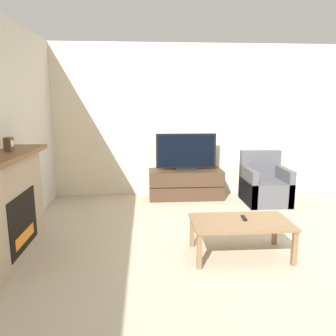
{
  "coord_description": "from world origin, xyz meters",
  "views": [
    {
      "loc": [
        -1.41,
        -3.32,
        1.68
      ],
      "look_at": [
        -1.13,
        0.81,
        0.85
      ],
      "focal_mm": 35.0,
      "sensor_mm": 36.0,
      "label": 1
    }
  ],
  "objects_px": {
    "fireplace": "(7,207)",
    "tv": "(186,153)",
    "coffee_table": "(241,225)",
    "armchair": "(264,186)",
    "remote": "(244,218)",
    "mantel_clock": "(9,144)",
    "tv_stand": "(186,184)"
  },
  "relations": [
    {
      "from": "armchair",
      "to": "coffee_table",
      "type": "relative_size",
      "value": 0.79
    },
    {
      "from": "armchair",
      "to": "remote",
      "type": "relative_size",
      "value": 5.65
    },
    {
      "from": "mantel_clock",
      "to": "coffee_table",
      "type": "bearing_deg",
      "value": -5.63
    },
    {
      "from": "tv",
      "to": "armchair",
      "type": "distance_m",
      "value": 1.45
    },
    {
      "from": "tv_stand",
      "to": "mantel_clock",
      "type": "bearing_deg",
      "value": -136.72
    },
    {
      "from": "coffee_table",
      "to": "remote",
      "type": "distance_m",
      "value": 0.1
    },
    {
      "from": "coffee_table",
      "to": "remote",
      "type": "bearing_deg",
      "value": 50.99
    },
    {
      "from": "mantel_clock",
      "to": "armchair",
      "type": "distance_m",
      "value": 3.98
    },
    {
      "from": "mantel_clock",
      "to": "tv",
      "type": "bearing_deg",
      "value": 43.25
    },
    {
      "from": "fireplace",
      "to": "tv",
      "type": "distance_m",
      "value": 3.1
    },
    {
      "from": "tv_stand",
      "to": "coffee_table",
      "type": "xyz_separation_m",
      "value": [
        0.33,
        -2.28,
        0.1
      ]
    },
    {
      "from": "tv",
      "to": "fireplace",
      "type": "bearing_deg",
      "value": -134.94
    },
    {
      "from": "tv",
      "to": "armchair",
      "type": "height_order",
      "value": "tv"
    },
    {
      "from": "fireplace",
      "to": "armchair",
      "type": "bearing_deg",
      "value": 27.84
    },
    {
      "from": "remote",
      "to": "mantel_clock",
      "type": "bearing_deg",
      "value": 178.85
    },
    {
      "from": "tv",
      "to": "remote",
      "type": "distance_m",
      "value": 2.29
    },
    {
      "from": "tv_stand",
      "to": "tv",
      "type": "relative_size",
      "value": 1.24
    },
    {
      "from": "mantel_clock",
      "to": "tv",
      "type": "distance_m",
      "value": 3.0
    },
    {
      "from": "coffee_table",
      "to": "remote",
      "type": "xyz_separation_m",
      "value": [
        0.05,
        0.06,
        0.06
      ]
    },
    {
      "from": "tv_stand",
      "to": "tv",
      "type": "bearing_deg",
      "value": -90.0
    },
    {
      "from": "tv",
      "to": "coffee_table",
      "type": "xyz_separation_m",
      "value": [
        0.33,
        -2.28,
        -0.45
      ]
    },
    {
      "from": "tv",
      "to": "remote",
      "type": "height_order",
      "value": "tv"
    },
    {
      "from": "fireplace",
      "to": "tv",
      "type": "relative_size",
      "value": 1.43
    },
    {
      "from": "fireplace",
      "to": "coffee_table",
      "type": "bearing_deg",
      "value": -2.17
    },
    {
      "from": "tv",
      "to": "remote",
      "type": "relative_size",
      "value": 6.92
    },
    {
      "from": "fireplace",
      "to": "coffee_table",
      "type": "height_order",
      "value": "fireplace"
    },
    {
      "from": "fireplace",
      "to": "tv",
      "type": "height_order",
      "value": "fireplace"
    },
    {
      "from": "tv",
      "to": "coffee_table",
      "type": "bearing_deg",
      "value": -81.7
    },
    {
      "from": "tv_stand",
      "to": "remote",
      "type": "bearing_deg",
      "value": -80.17
    },
    {
      "from": "mantel_clock",
      "to": "armchair",
      "type": "height_order",
      "value": "mantel_clock"
    },
    {
      "from": "tv",
      "to": "remote",
      "type": "xyz_separation_m",
      "value": [
        0.38,
        -2.22,
        -0.4
      ]
    },
    {
      "from": "armchair",
      "to": "coffee_table",
      "type": "xyz_separation_m",
      "value": [
        -0.98,
        -1.94,
        0.08
      ]
    }
  ]
}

